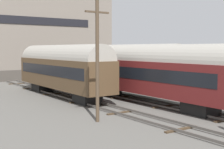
{
  "coord_description": "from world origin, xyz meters",
  "views": [
    {
      "loc": [
        -18.43,
        -15.67,
        4.87
      ],
      "look_at": [
        0.0,
        10.72,
        2.2
      ],
      "focal_mm": 50.0,
      "sensor_mm": 36.0,
      "label": 1
    }
  ],
  "objects_px": {
    "train_car_brown": "(62,67)",
    "train_car_green": "(129,64)",
    "train_car_maroon": "(146,70)",
    "utility_pole": "(97,58)"
  },
  "relations": [
    {
      "from": "train_car_brown",
      "to": "train_car_green",
      "type": "relative_size",
      "value": 0.98
    },
    {
      "from": "train_car_maroon",
      "to": "utility_pole",
      "type": "height_order",
      "value": "utility_pole"
    },
    {
      "from": "train_car_brown",
      "to": "train_car_green",
      "type": "xyz_separation_m",
      "value": [
        9.03,
        0.4,
        0.08
      ]
    },
    {
      "from": "train_car_maroon",
      "to": "train_car_green",
      "type": "distance_m",
      "value": 9.41
    },
    {
      "from": "train_car_maroon",
      "to": "train_car_green",
      "type": "height_order",
      "value": "train_car_green"
    },
    {
      "from": "train_car_brown",
      "to": "train_car_maroon",
      "type": "xyz_separation_m",
      "value": [
        4.52,
        -7.86,
        -0.01
      ]
    },
    {
      "from": "utility_pole",
      "to": "train_car_green",
      "type": "bearing_deg",
      "value": 44.81
    },
    {
      "from": "train_car_brown",
      "to": "train_car_maroon",
      "type": "distance_m",
      "value": 9.07
    },
    {
      "from": "train_car_maroon",
      "to": "train_car_green",
      "type": "relative_size",
      "value": 1.16
    },
    {
      "from": "train_car_green",
      "to": "train_car_maroon",
      "type": "bearing_deg",
      "value": -118.67
    }
  ]
}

